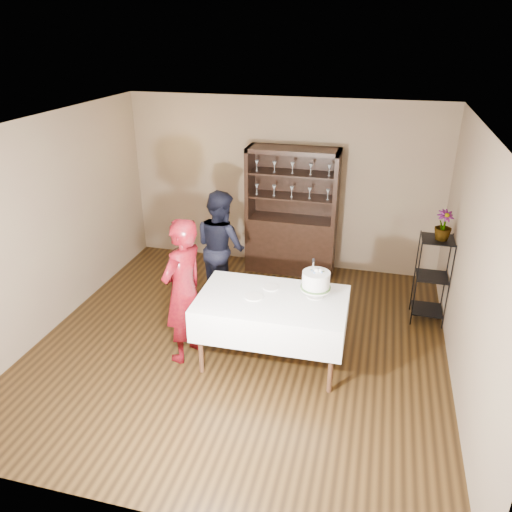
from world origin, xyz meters
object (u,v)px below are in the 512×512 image
object	(u,v)px
cake_table	(272,313)
man	(221,247)
china_hutch	(291,232)
cake	(316,281)
woman	(183,291)
potted_plant	(444,225)
plant_etagere	(432,276)

from	to	relation	value
cake_table	man	size ratio (longest dim) A/B	1.04
china_hutch	cake	xyz separation A→B (m)	(0.71, -2.31, 0.37)
woman	potted_plant	xyz separation A→B (m)	(2.88, 1.56, 0.50)
man	cake	distance (m)	1.89
cake_table	woman	xyz separation A→B (m)	(-1.01, -0.16, 0.24)
woman	man	xyz separation A→B (m)	(-0.03, 1.45, -0.06)
china_hutch	woman	size ratio (longest dim) A/B	1.13
cake_table	cake	size ratio (longest dim) A/B	3.53
cake_table	man	world-z (taller)	man
china_hutch	potted_plant	xyz separation A→B (m)	(2.11, -1.08, 0.72)
woman	potted_plant	size ratio (longest dim) A/B	4.56
china_hutch	plant_etagere	size ratio (longest dim) A/B	1.67
man	cake_table	bearing A→B (deg)	163.98
cake	man	bearing A→B (deg)	142.85
woman	plant_etagere	bearing A→B (deg)	137.90
plant_etagere	potted_plant	distance (m)	0.73
plant_etagere	cake_table	distance (m)	2.32
china_hutch	cake_table	size ratio (longest dim) A/B	1.17
cake	potted_plant	size ratio (longest dim) A/B	1.24
china_hutch	woman	bearing A→B (deg)	-106.18
china_hutch	potted_plant	world-z (taller)	china_hutch
plant_etagere	cake	world-z (taller)	cake
plant_etagere	woman	size ratio (longest dim) A/B	0.68
man	cake	bearing A→B (deg)	178.25
woman	potted_plant	world-z (taller)	woman
potted_plant	plant_etagere	bearing A→B (deg)	144.87
woman	china_hutch	bearing A→B (deg)	-177.33
man	woman	bearing A→B (deg)	126.39
cake_table	woman	distance (m)	1.05
plant_etagere	cake_table	world-z (taller)	plant_etagere
woman	potted_plant	distance (m)	3.31
potted_plant	man	bearing A→B (deg)	-177.97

